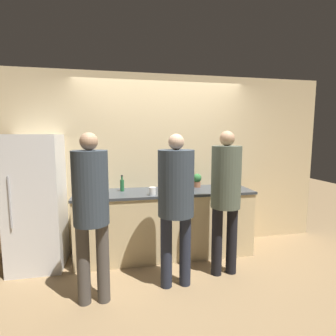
# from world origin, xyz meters

# --- Properties ---
(ground_plane) EXTENTS (14.00, 14.00, 0.00)m
(ground_plane) POSITION_xyz_m (0.00, 0.00, 0.00)
(ground_plane) COLOR #8C704C
(wall_back) EXTENTS (5.20, 0.06, 2.60)m
(wall_back) POSITION_xyz_m (0.00, 0.71, 1.30)
(wall_back) COLOR #D6BC8C
(wall_back) RESTS_ON ground_plane
(counter) EXTENTS (2.48, 0.69, 0.93)m
(counter) POSITION_xyz_m (0.00, 0.38, 0.47)
(counter) COLOR beige
(counter) RESTS_ON ground_plane
(refrigerator) EXTENTS (0.64, 0.67, 1.72)m
(refrigerator) POSITION_xyz_m (-1.68, 0.37, 0.86)
(refrigerator) COLOR white
(refrigerator) RESTS_ON ground_plane
(person_left) EXTENTS (0.35, 0.35, 1.74)m
(person_left) POSITION_xyz_m (-0.92, -0.57, 1.04)
(person_left) COLOR #4C4742
(person_left) RESTS_ON ground_plane
(person_center) EXTENTS (0.40, 0.40, 1.73)m
(person_center) POSITION_xyz_m (-0.03, -0.44, 1.06)
(person_center) COLOR #232838
(person_center) RESTS_ON ground_plane
(person_right) EXTENTS (0.35, 0.35, 1.76)m
(person_right) POSITION_xyz_m (0.61, -0.31, 1.06)
(person_right) COLOR black
(person_right) RESTS_ON ground_plane
(fruit_bowl) EXTENTS (0.29, 0.29, 0.12)m
(fruit_bowl) POSITION_xyz_m (0.07, 0.33, 0.97)
(fruit_bowl) COLOR #4C3323
(fruit_bowl) RESTS_ON counter
(utensil_crock) EXTENTS (0.12, 0.12, 0.29)m
(utensil_crock) POSITION_xyz_m (-0.83, 0.47, 1.00)
(utensil_crock) COLOR silver
(utensil_crock) RESTS_ON counter
(bottle_green) EXTENTS (0.06, 0.06, 0.23)m
(bottle_green) POSITION_xyz_m (-0.59, 0.47, 1.02)
(bottle_green) COLOR #236033
(bottle_green) RESTS_ON counter
(cup_white) EXTENTS (0.09, 0.09, 0.10)m
(cup_white) POSITION_xyz_m (-0.21, 0.14, 0.99)
(cup_white) COLOR white
(cup_white) RESTS_ON counter
(potted_plant) EXTENTS (0.13, 0.13, 0.20)m
(potted_plant) POSITION_xyz_m (0.53, 0.54, 1.04)
(potted_plant) COLOR #9E6042
(potted_plant) RESTS_ON counter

